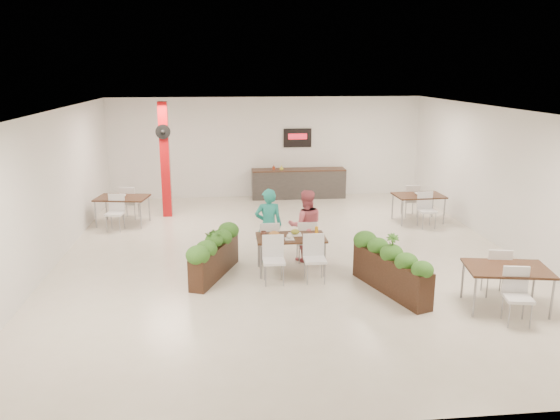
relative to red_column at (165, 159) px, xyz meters
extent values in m
plane|color=beige|center=(3.00, -3.79, -1.64)|extent=(12.00, 12.00, 0.00)
cube|color=white|center=(3.00, 2.21, -0.04)|extent=(10.00, 0.10, 3.20)
cube|color=white|center=(3.00, -9.79, -0.04)|extent=(10.00, 0.10, 3.20)
cube|color=white|center=(-2.00, -3.79, -0.04)|extent=(0.10, 12.00, 3.20)
cube|color=white|center=(8.00, -3.79, -0.04)|extent=(0.10, 12.00, 3.20)
cube|color=white|center=(3.00, -3.79, 1.56)|extent=(10.00, 12.00, 0.04)
cube|color=#B20B10|center=(0.00, 0.01, -0.04)|extent=(0.25, 0.25, 3.20)
cylinder|color=black|center=(0.00, -0.17, 0.76)|extent=(0.40, 0.06, 0.40)
sphere|color=black|center=(0.00, -0.21, 0.76)|extent=(0.12, 0.12, 0.12)
cube|color=#2E2B28|center=(4.00, 1.86, -1.19)|extent=(3.00, 0.60, 0.90)
cube|color=black|center=(4.00, 1.86, -0.72)|extent=(3.00, 0.62, 0.04)
cube|color=black|center=(4.00, 2.17, 0.26)|extent=(0.90, 0.04, 0.60)
cube|color=red|center=(4.00, 2.14, 0.31)|extent=(0.60, 0.02, 0.18)
imported|color=#9A3419|center=(3.20, 1.86, -0.61)|extent=(0.09, 0.09, 0.19)
imported|color=gold|center=(3.45, 1.86, -0.62)|extent=(0.13, 0.13, 0.17)
cube|color=black|center=(2.93, -4.74, -0.91)|extent=(1.41, 0.81, 0.04)
cylinder|color=gray|center=(2.29, -5.07, -1.29)|extent=(0.04, 0.04, 0.71)
cylinder|color=gray|center=(3.57, -5.08, -1.29)|extent=(0.04, 0.04, 0.71)
cylinder|color=gray|center=(2.29, -4.39, -1.29)|extent=(0.04, 0.04, 0.71)
cylinder|color=gray|center=(3.57, -4.40, -1.29)|extent=(0.04, 0.04, 0.71)
cube|color=white|center=(2.54, -4.13, -1.19)|extent=(0.42, 0.42, 0.05)
cube|color=white|center=(2.53, -4.32, -0.94)|extent=(0.42, 0.04, 0.45)
cylinder|color=gray|center=(2.71, -3.97, -1.43)|extent=(0.02, 0.02, 0.43)
cylinder|color=gray|center=(2.37, -3.96, -1.43)|extent=(0.02, 0.02, 0.43)
cylinder|color=gray|center=(2.70, -4.31, -1.43)|extent=(0.02, 0.02, 0.43)
cylinder|color=gray|center=(2.36, -4.30, -1.43)|extent=(0.02, 0.02, 0.43)
cube|color=white|center=(3.34, -4.14, -1.19)|extent=(0.42, 0.42, 0.05)
cube|color=white|center=(3.33, -4.33, -0.94)|extent=(0.42, 0.04, 0.45)
cylinder|color=gray|center=(3.51, -3.97, -1.43)|extent=(0.02, 0.02, 0.43)
cylinder|color=gray|center=(3.17, -3.97, -1.43)|extent=(0.02, 0.02, 0.43)
cylinder|color=gray|center=(3.50, -4.31, -1.43)|extent=(0.02, 0.02, 0.43)
cylinder|color=gray|center=(3.16, -4.31, -1.43)|extent=(0.02, 0.02, 0.43)
cube|color=white|center=(2.52, -5.33, -1.19)|extent=(0.42, 0.42, 0.05)
cube|color=white|center=(2.53, -5.14, -0.94)|extent=(0.42, 0.04, 0.45)
cylinder|color=gray|center=(2.35, -5.50, -1.43)|extent=(0.02, 0.02, 0.43)
cylinder|color=gray|center=(2.69, -5.51, -1.43)|extent=(0.02, 0.02, 0.43)
cylinder|color=gray|center=(2.36, -5.16, -1.43)|extent=(0.02, 0.02, 0.43)
cylinder|color=gray|center=(2.70, -5.17, -1.43)|extent=(0.02, 0.02, 0.43)
cube|color=white|center=(3.32, -5.34, -1.19)|extent=(0.42, 0.42, 0.05)
cube|color=white|center=(3.33, -5.15, -0.94)|extent=(0.42, 0.04, 0.45)
cylinder|color=gray|center=(3.15, -5.51, -1.43)|extent=(0.02, 0.02, 0.43)
cylinder|color=gray|center=(3.49, -5.51, -1.43)|extent=(0.02, 0.02, 0.43)
cylinder|color=gray|center=(3.16, -5.17, -1.43)|extent=(0.02, 0.02, 0.43)
cylinder|color=gray|center=(3.50, -5.17, -1.43)|extent=(0.02, 0.02, 0.43)
cube|color=white|center=(2.58, -4.83, -0.89)|extent=(0.30, 0.30, 0.01)
ellipsoid|color=brown|center=(2.58, -4.83, -0.81)|extent=(0.22, 0.22, 0.13)
cube|color=white|center=(3.03, -4.62, -0.89)|extent=(0.26, 0.26, 0.01)
ellipsoid|color=gold|center=(3.03, -4.62, -0.82)|extent=(0.18, 0.18, 0.11)
cube|color=white|center=(3.33, -4.86, -0.89)|extent=(0.26, 0.26, 0.01)
ellipsoid|color=#511610|center=(3.33, -4.86, -0.83)|extent=(0.16, 0.16, 0.10)
cube|color=white|center=(2.88, -4.92, -0.89)|extent=(0.18, 0.18, 0.01)
ellipsoid|color=white|center=(2.88, -4.92, -0.84)|extent=(0.12, 0.12, 0.07)
cylinder|color=orange|center=(3.48, -4.59, -0.82)|extent=(0.07, 0.07, 0.15)
imported|color=brown|center=(2.38, -4.63, -0.84)|extent=(0.12, 0.12, 0.10)
imported|color=teal|center=(2.53, -4.09, -0.83)|extent=(0.59, 0.39, 1.62)
imported|color=#D35E6B|center=(3.33, -4.09, -0.86)|extent=(0.77, 0.60, 1.57)
cube|color=black|center=(1.38, -4.84, -1.33)|extent=(0.99, 1.85, 0.62)
ellipsoid|color=#245518|center=(1.09, -5.56, -0.90)|extent=(0.40, 0.40, 0.32)
ellipsoid|color=#245518|center=(1.24, -5.20, -0.90)|extent=(0.40, 0.40, 0.32)
ellipsoid|color=#245518|center=(1.38, -4.84, -0.90)|extent=(0.40, 0.40, 0.32)
ellipsoid|color=#245518|center=(1.53, -4.47, -0.90)|extent=(0.40, 0.40, 0.32)
ellipsoid|color=#245518|center=(1.68, -4.11, -0.90)|extent=(0.40, 0.40, 0.32)
imported|color=#245518|center=(1.38, -4.84, -0.82)|extent=(0.36, 0.32, 0.41)
cube|color=black|center=(4.64, -5.99, -1.30)|extent=(0.98, 2.06, 0.68)
ellipsoid|color=#245518|center=(4.92, -6.82, -0.84)|extent=(0.40, 0.40, 0.32)
ellipsoid|color=#245518|center=(4.78, -6.41, -0.84)|extent=(0.40, 0.40, 0.32)
ellipsoid|color=#245518|center=(4.64, -5.99, -0.84)|extent=(0.40, 0.40, 0.32)
ellipsoid|color=#245518|center=(4.50, -5.58, -0.84)|extent=(0.40, 0.40, 0.32)
ellipsoid|color=#245518|center=(4.36, -5.16, -0.84)|extent=(0.40, 0.40, 0.32)
imported|color=#245518|center=(4.64, -5.99, -0.74)|extent=(0.25, 0.25, 0.44)
cube|color=black|center=(-1.10, -0.75, -0.91)|extent=(1.45, 1.09, 0.04)
cylinder|color=gray|center=(-1.76, -1.03, -1.29)|extent=(0.04, 0.04, 0.71)
cylinder|color=gray|center=(-0.57, -1.23, -1.29)|extent=(0.04, 0.04, 0.71)
cylinder|color=gray|center=(-1.63, -0.28, -1.29)|extent=(0.04, 0.04, 0.71)
cylinder|color=gray|center=(-0.44, -0.48, -1.29)|extent=(0.04, 0.04, 0.71)
cube|color=white|center=(-1.00, -0.16, -1.19)|extent=(0.48, 0.48, 0.05)
cube|color=white|center=(-1.03, -0.35, -0.94)|extent=(0.42, 0.11, 0.45)
cylinder|color=gray|center=(-0.80, -0.02, -1.43)|extent=(0.02, 0.02, 0.43)
cylinder|color=gray|center=(-1.14, 0.04, -1.43)|extent=(0.02, 0.02, 0.43)
cylinder|color=gray|center=(-0.86, -0.36, -1.43)|extent=(0.02, 0.02, 0.43)
cylinder|color=gray|center=(-1.20, -0.30, -1.43)|extent=(0.02, 0.02, 0.43)
cube|color=white|center=(-1.20, -1.34, -1.19)|extent=(0.48, 0.48, 0.05)
cube|color=white|center=(-1.17, -1.16, -0.94)|extent=(0.42, 0.11, 0.45)
cylinder|color=gray|center=(-1.40, -1.48, -1.43)|extent=(0.02, 0.02, 0.43)
cylinder|color=gray|center=(-1.06, -1.54, -1.43)|extent=(0.02, 0.02, 0.43)
cylinder|color=gray|center=(-1.34, -1.15, -1.43)|extent=(0.02, 0.02, 0.43)
cylinder|color=gray|center=(-1.00, -1.20, -1.43)|extent=(0.02, 0.02, 0.43)
imported|color=white|center=(-1.10, -0.75, -0.87)|extent=(0.22, 0.22, 0.05)
cube|color=black|center=(6.85, -1.32, -0.91)|extent=(1.34, 0.92, 0.04)
cylinder|color=gray|center=(6.28, -1.72, -1.29)|extent=(0.04, 0.04, 0.71)
cylinder|color=gray|center=(7.45, -1.67, -1.29)|extent=(0.04, 0.04, 0.71)
cylinder|color=gray|center=(6.24, -0.98, -1.29)|extent=(0.04, 0.04, 0.71)
cylinder|color=gray|center=(7.42, -0.92, -1.29)|extent=(0.04, 0.04, 0.71)
cube|color=white|center=(6.82, -0.72, -1.19)|extent=(0.44, 0.44, 0.05)
cube|color=white|center=(6.83, -0.91, -0.94)|extent=(0.42, 0.06, 0.45)
cylinder|color=gray|center=(6.98, -0.55, -1.43)|extent=(0.02, 0.02, 0.43)
cylinder|color=gray|center=(6.64, -0.56, -1.43)|extent=(0.02, 0.02, 0.43)
cylinder|color=gray|center=(7.00, -0.88, -1.43)|extent=(0.02, 0.02, 0.43)
cylinder|color=gray|center=(6.66, -0.90, -1.43)|extent=(0.02, 0.02, 0.43)
cube|color=white|center=(6.87, -1.92, -1.19)|extent=(0.44, 0.44, 0.05)
cube|color=white|center=(6.86, -1.73, -0.94)|extent=(0.42, 0.06, 0.45)
cylinder|color=gray|center=(6.71, -2.10, -1.43)|extent=(0.02, 0.02, 0.43)
cylinder|color=gray|center=(7.05, -2.08, -1.43)|extent=(0.02, 0.02, 0.43)
cylinder|color=gray|center=(6.70, -1.76, -1.43)|extent=(0.02, 0.02, 0.43)
cylinder|color=gray|center=(7.04, -1.74, -1.43)|extent=(0.02, 0.02, 0.43)
imported|color=white|center=(6.85, -1.32, -0.87)|extent=(0.22, 0.22, 0.05)
cube|color=black|center=(6.40, -6.89, -0.91)|extent=(1.52, 1.15, 0.04)
cylinder|color=gray|center=(5.72, -7.17, -1.29)|extent=(0.04, 0.04, 0.71)
cylinder|color=gray|center=(6.95, -7.40, -1.29)|extent=(0.04, 0.04, 0.71)
cylinder|color=gray|center=(5.86, -6.39, -1.29)|extent=(0.04, 0.04, 0.71)
cylinder|color=gray|center=(7.09, -6.61, -1.29)|extent=(0.04, 0.04, 0.71)
cube|color=white|center=(6.51, -6.30, -1.19)|extent=(0.49, 0.49, 0.05)
cube|color=white|center=(6.48, -6.49, -0.94)|extent=(0.42, 0.11, 0.45)
cylinder|color=gray|center=(6.71, -6.17, -1.43)|extent=(0.02, 0.02, 0.43)
cylinder|color=gray|center=(6.37, -6.11, -1.43)|extent=(0.02, 0.02, 0.43)
cylinder|color=gray|center=(6.65, -6.50, -1.43)|extent=(0.02, 0.02, 0.43)
cylinder|color=gray|center=(6.31, -6.44, -1.43)|extent=(0.02, 0.02, 0.43)
cube|color=white|center=(6.30, -7.49, -1.19)|extent=(0.49, 0.49, 0.05)
cube|color=white|center=(6.33, -7.30, -0.94)|extent=(0.42, 0.11, 0.45)
cylinder|color=gray|center=(6.10, -7.62, -1.43)|extent=(0.02, 0.02, 0.43)
cylinder|color=gray|center=(6.43, -7.68, -1.43)|extent=(0.02, 0.02, 0.43)
cylinder|color=gray|center=(6.16, -7.29, -1.43)|extent=(0.02, 0.02, 0.43)
cylinder|color=gray|center=(6.49, -7.35, -1.43)|extent=(0.02, 0.02, 0.43)
camera|label=1|loc=(1.60, -15.23, 2.40)|focal=35.00mm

